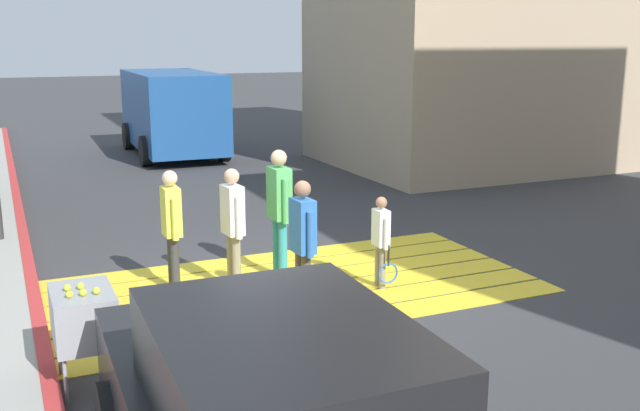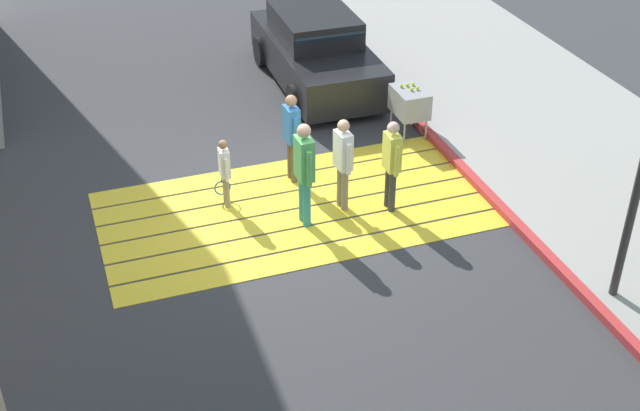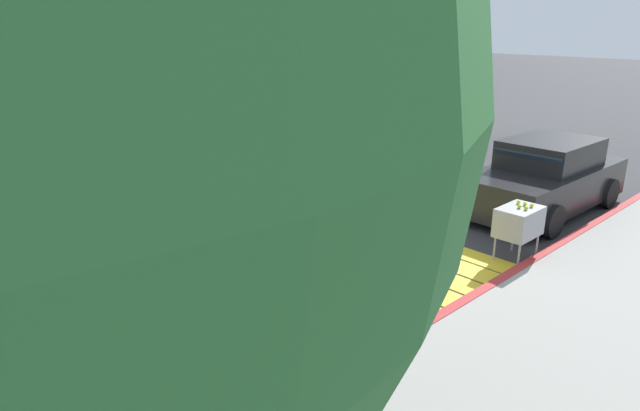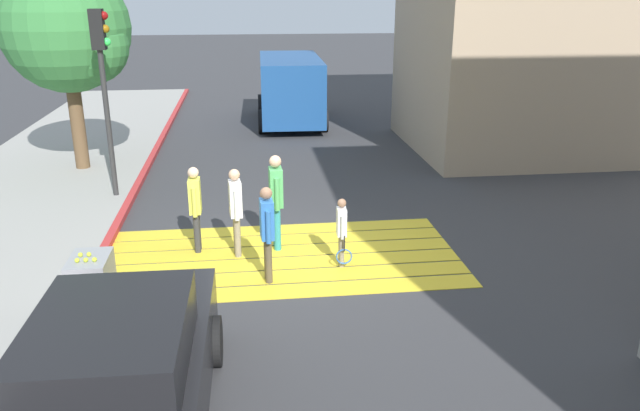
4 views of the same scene
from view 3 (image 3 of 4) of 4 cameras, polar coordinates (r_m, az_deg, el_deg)
ground_plane at (r=10.47m, az=0.47°, el=-3.64°), size 120.00×120.00×0.00m
crosswalk_stripes at (r=10.47m, az=0.47°, el=-3.61°), size 6.40×3.25×0.01m
curb_painted at (r=8.62m, az=15.81°, el=-9.03°), size 0.16×40.00×0.13m
car_parked_near_curb at (r=12.82m, az=22.15°, el=2.61°), size 2.04×4.33×1.57m
traffic_light_corner at (r=4.60m, az=-2.36°, el=7.08°), size 0.39×0.28×4.24m
tennis_ball_cart at (r=10.01m, az=19.84°, el=-1.58°), size 0.56×0.80×1.02m
pedestrian_adult_lead at (r=8.82m, az=5.06°, el=-1.49°), size 0.21×0.48×1.62m
pedestrian_adult_trailing at (r=9.48m, az=2.93°, el=0.09°), size 0.24×0.48×1.64m
pedestrian_adult_side at (r=10.61m, az=5.16°, el=2.06°), size 0.23×0.48×1.64m
pedestrian_teen_behind at (r=9.80m, az=-1.13°, el=1.32°), size 0.25×0.53×1.81m
pedestrian_child_with_racket at (r=11.27m, az=-1.30°, el=1.75°), size 0.28×0.39×1.25m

